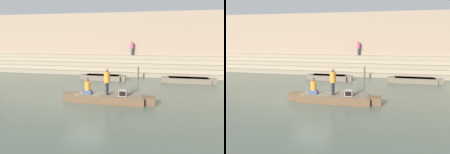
% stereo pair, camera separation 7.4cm
% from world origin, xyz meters
% --- Properties ---
extents(ground_plane, '(120.00, 120.00, 0.00)m').
position_xyz_m(ground_plane, '(0.00, 0.00, 0.00)').
color(ground_plane, '#566051').
extents(ghat_steps, '(36.00, 3.78, 1.92)m').
position_xyz_m(ghat_steps, '(0.00, 11.42, 0.71)').
color(ghat_steps, gray).
rests_on(ghat_steps, ground).
extents(back_wall, '(34.20, 1.28, 6.85)m').
position_xyz_m(back_wall, '(0.00, 13.40, 3.40)').
color(back_wall, tan).
rests_on(back_wall, ground).
extents(rowboat_main, '(5.76, 1.33, 0.47)m').
position_xyz_m(rowboat_main, '(1.55, -0.16, 0.25)').
color(rowboat_main, brown).
rests_on(rowboat_main, ground).
extents(person_standing, '(0.36, 0.36, 1.61)m').
position_xyz_m(person_standing, '(1.49, -0.20, 1.39)').
color(person_standing, '#28282D').
rests_on(person_standing, rowboat_main).
extents(person_rowing, '(0.51, 0.40, 1.01)m').
position_xyz_m(person_rowing, '(0.23, -0.15, 0.87)').
color(person_rowing, '#3D4C75').
rests_on(person_rowing, rowboat_main).
extents(tv_set, '(0.46, 0.46, 0.36)m').
position_xyz_m(tv_set, '(2.49, -0.24, 0.65)').
color(tv_set, '#9E998E').
rests_on(tv_set, rowboat_main).
extents(moored_boat_shore, '(4.69, 1.17, 0.46)m').
position_xyz_m(moored_boat_shore, '(7.19, 7.10, 0.24)').
color(moored_boat_shore, '#756651').
rests_on(moored_boat_shore, ground).
extents(moored_boat_distant, '(4.40, 1.17, 0.46)m').
position_xyz_m(moored_boat_distant, '(-0.58, 6.91, 0.24)').
color(moored_boat_distant, '#756651').
rests_on(moored_boat_distant, ground).
extents(mooring_post, '(0.14, 0.14, 1.22)m').
position_xyz_m(mooring_post, '(2.68, 7.90, 0.61)').
color(mooring_post, brown).
rests_on(mooring_post, ground).
extents(person_on_steps, '(0.37, 0.37, 1.62)m').
position_xyz_m(person_on_steps, '(1.49, 12.43, 2.85)').
color(person_on_steps, '#3D4C75').
rests_on(person_on_steps, ghat_steps).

